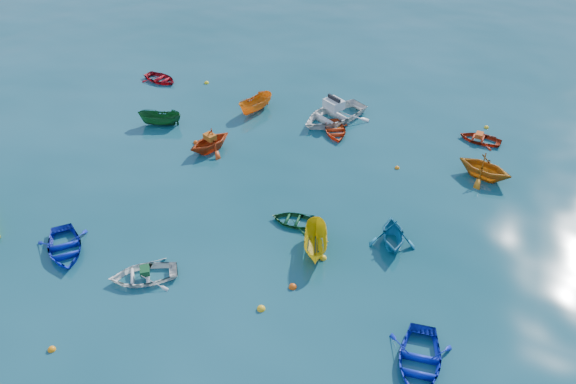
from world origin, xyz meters
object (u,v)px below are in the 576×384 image
at_px(dinghy_blue_sw, 66,251).
at_px(dinghy_blue_se, 418,365).
at_px(dinghy_white_near, 144,278).
at_px(motorboat_white, 333,120).

height_order(dinghy_blue_sw, dinghy_blue_se, dinghy_blue_se).
height_order(dinghy_white_near, dinghy_blue_se, dinghy_blue_se).
xyz_separation_m(dinghy_white_near, dinghy_blue_se, (12.91, 0.42, 0.00)).
relative_size(dinghy_white_near, dinghy_blue_se, 0.88).
relative_size(dinghy_blue_se, motorboat_white, 0.71).
bearing_deg(dinghy_white_near, dinghy_blue_se, 55.13).
bearing_deg(motorboat_white, dinghy_blue_se, -32.41).
bearing_deg(dinghy_blue_sw, dinghy_white_near, -46.64).
relative_size(dinghy_blue_sw, dinghy_white_near, 1.09).
bearing_deg(dinghy_blue_se, dinghy_blue_sw, 172.52).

